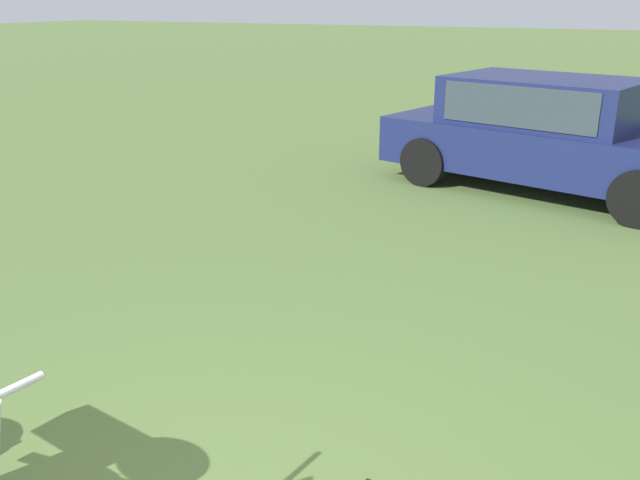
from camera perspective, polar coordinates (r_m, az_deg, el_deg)
car_navy at (r=9.19m, az=18.53°, el=8.85°), size 4.40×2.63×1.43m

